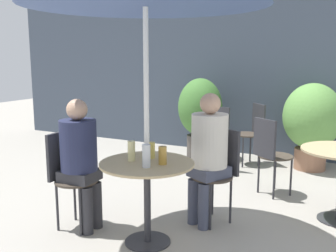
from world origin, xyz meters
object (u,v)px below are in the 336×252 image
at_px(cafe_table_near, 147,180).
at_px(seated_person_0, 208,148).
at_px(bistro_chair_3, 270,149).
at_px(beer_glass_1, 152,150).
at_px(seated_person_1, 80,153).
at_px(potted_plant_0, 200,112).
at_px(bistro_chair_1, 68,170).
at_px(beer_glass_3, 146,156).
at_px(bistro_chair_0, 219,166).
at_px(bistro_chair_4, 215,133).
at_px(beer_glass_0, 163,155).
at_px(bistro_chair_2, 253,128).
at_px(beer_glass_2, 131,151).
at_px(potted_plant_1, 312,120).

bearing_deg(cafe_table_near, seated_person_0, 62.29).
distance_m(bistro_chair_3, beer_glass_1, 1.70).
bearing_deg(seated_person_1, potted_plant_0, -2.17).
distance_m(bistro_chair_1, beer_glass_3, 0.95).
xyz_separation_m(bistro_chair_0, bistro_chair_1, (-1.23, -0.78, 0.00)).
height_order(seated_person_0, beer_glass_1, seated_person_0).
distance_m(bistro_chair_4, beer_glass_1, 2.18).
relative_size(bistro_chair_4, seated_person_1, 0.74).
bearing_deg(potted_plant_0, bistro_chair_1, -92.73).
xyz_separation_m(cafe_table_near, bistro_chair_1, (-0.84, -0.03, -0.02)).
xyz_separation_m(bistro_chair_3, beer_glass_0, (-0.53, -1.66, 0.25)).
xyz_separation_m(bistro_chair_1, bistro_chair_3, (1.52, 1.70, 0.00)).
xyz_separation_m(beer_glass_0, beer_glass_3, (-0.08, -0.13, 0.02)).
height_order(bistro_chair_0, bistro_chair_2, same).
bearing_deg(potted_plant_0, bistro_chair_0, -63.61).
height_order(bistro_chair_0, beer_glass_0, bistro_chair_0).
height_order(seated_person_1, beer_glass_2, seated_person_1).
xyz_separation_m(beer_glass_0, potted_plant_0, (-0.84, 2.93, -0.06)).
bearing_deg(bistro_chair_1, bistro_chair_4, -17.15).
distance_m(bistro_chair_1, bistro_chair_3, 2.28).
bearing_deg(seated_person_1, bistro_chair_4, -13.75).
height_order(cafe_table_near, potted_plant_1, potted_plant_1).
distance_m(bistro_chair_1, bistro_chair_2, 3.13).
xyz_separation_m(beer_glass_1, potted_plant_1, (1.01, 2.91, -0.08)).
relative_size(beer_glass_1, potted_plant_1, 0.12).
xyz_separation_m(bistro_chair_2, bistro_chair_3, (0.52, -1.27, 0.00)).
relative_size(seated_person_1, potted_plant_0, 0.97).
height_order(bistro_chair_4, potted_plant_0, potted_plant_0).
distance_m(beer_glass_1, beer_glass_3, 0.29).
distance_m(bistro_chair_3, seated_person_0, 1.13).
xyz_separation_m(beer_glass_3, potted_plant_1, (0.91, 3.18, -0.10)).
bearing_deg(potted_plant_1, seated_person_0, -104.99).
relative_size(cafe_table_near, bistro_chair_1, 0.88).
height_order(cafe_table_near, bistro_chair_3, bistro_chair_3).
bearing_deg(seated_person_0, beer_glass_2, -99.29).
relative_size(cafe_table_near, beer_glass_2, 4.65).
bearing_deg(seated_person_0, bistro_chair_1, -123.18).
height_order(beer_glass_1, beer_glass_2, beer_glass_2).
height_order(bistro_chair_2, seated_person_1, seated_person_1).
relative_size(beer_glass_0, beer_glass_1, 1.06).
xyz_separation_m(bistro_chair_3, beer_glass_1, (-0.71, -1.52, 0.24)).
relative_size(beer_glass_1, beer_glass_3, 0.77).
xyz_separation_m(cafe_table_near, beer_glass_1, (-0.03, 0.14, 0.23)).
height_order(bistro_chair_4, beer_glass_0, bistro_chair_4).
bearing_deg(beer_glass_1, bistro_chair_1, -167.62).
bearing_deg(bistro_chair_2, bistro_chair_1, -61.51).
relative_size(beer_glass_0, beer_glass_3, 0.81).
xyz_separation_m(bistro_chair_4, beer_glass_3, (0.29, -2.44, 0.27)).
xyz_separation_m(bistro_chair_2, potted_plant_1, (0.82, 0.12, 0.17)).
distance_m(bistro_chair_2, beer_glass_3, 3.08).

